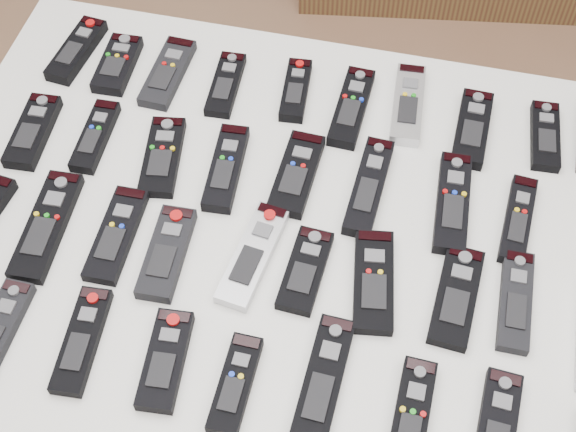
% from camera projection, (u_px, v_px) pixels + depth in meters
% --- Properties ---
extents(ground, '(4.00, 4.00, 0.00)m').
position_uv_depth(ground, '(298.00, 428.00, 1.94)').
color(ground, '#996B4D').
rests_on(ground, ground).
extents(table, '(1.25, 0.88, 0.78)m').
position_uv_depth(table, '(288.00, 242.00, 1.38)').
color(table, white).
rests_on(table, ground).
extents(remote_0, '(0.07, 0.17, 0.02)m').
position_uv_depth(remote_0, '(77.00, 50.00, 1.55)').
color(remote_0, black).
rests_on(remote_0, table).
extents(remote_1, '(0.07, 0.15, 0.02)m').
position_uv_depth(remote_1, '(117.00, 64.00, 1.53)').
color(remote_1, black).
rests_on(remote_1, table).
extents(remote_2, '(0.06, 0.18, 0.02)m').
position_uv_depth(remote_2, '(168.00, 73.00, 1.52)').
color(remote_2, black).
rests_on(remote_2, table).
extents(remote_3, '(0.06, 0.16, 0.02)m').
position_uv_depth(remote_3, '(226.00, 85.00, 1.50)').
color(remote_3, black).
rests_on(remote_3, table).
extents(remote_4, '(0.06, 0.15, 0.02)m').
position_uv_depth(remote_4, '(296.00, 90.00, 1.49)').
color(remote_4, black).
rests_on(remote_4, table).
extents(remote_5, '(0.06, 0.19, 0.02)m').
position_uv_depth(remote_5, '(351.00, 107.00, 1.47)').
color(remote_5, black).
rests_on(remote_5, table).
extents(remote_6, '(0.07, 0.19, 0.02)m').
position_uv_depth(remote_6, '(408.00, 104.00, 1.47)').
color(remote_6, '#B7B7BC').
rests_on(remote_6, table).
extents(remote_7, '(0.06, 0.17, 0.02)m').
position_uv_depth(remote_7, '(472.00, 129.00, 1.44)').
color(remote_7, black).
rests_on(remote_7, table).
extents(remote_8, '(0.06, 0.15, 0.02)m').
position_uv_depth(remote_8, '(545.00, 136.00, 1.43)').
color(remote_8, black).
rests_on(remote_8, table).
extents(remote_10, '(0.07, 0.17, 0.02)m').
position_uv_depth(remote_10, '(33.00, 131.00, 1.43)').
color(remote_10, black).
rests_on(remote_10, table).
extents(remote_11, '(0.05, 0.16, 0.02)m').
position_uv_depth(remote_11, '(95.00, 136.00, 1.43)').
color(remote_11, black).
rests_on(remote_11, table).
extents(remote_12, '(0.09, 0.17, 0.02)m').
position_uv_depth(remote_12, '(163.00, 157.00, 1.40)').
color(remote_12, black).
rests_on(remote_12, table).
extents(remote_13, '(0.06, 0.18, 0.02)m').
position_uv_depth(remote_13, '(226.00, 168.00, 1.39)').
color(remote_13, black).
rests_on(remote_13, table).
extents(remote_14, '(0.07, 0.17, 0.02)m').
position_uv_depth(remote_14, '(297.00, 174.00, 1.38)').
color(remote_14, black).
rests_on(remote_14, table).
extents(remote_15, '(0.06, 0.20, 0.02)m').
position_uv_depth(remote_15, '(369.00, 187.00, 1.36)').
color(remote_15, black).
rests_on(remote_15, table).
extents(remote_16, '(0.06, 0.20, 0.02)m').
position_uv_depth(remote_16, '(453.00, 203.00, 1.34)').
color(remote_16, black).
rests_on(remote_16, table).
extents(remote_17, '(0.05, 0.17, 0.02)m').
position_uv_depth(remote_17, '(518.00, 220.00, 1.33)').
color(remote_17, black).
rests_on(remote_17, table).
extents(remote_19, '(0.07, 0.21, 0.02)m').
position_uv_depth(remote_19, '(47.00, 225.00, 1.32)').
color(remote_19, black).
rests_on(remote_19, table).
extents(remote_20, '(0.06, 0.18, 0.02)m').
position_uv_depth(remote_20, '(116.00, 235.00, 1.31)').
color(remote_20, black).
rests_on(remote_20, table).
extents(remote_21, '(0.06, 0.17, 0.02)m').
position_uv_depth(remote_21, '(167.00, 253.00, 1.29)').
color(remote_21, black).
rests_on(remote_21, table).
extents(remote_22, '(0.08, 0.20, 0.02)m').
position_uv_depth(remote_22, '(253.00, 255.00, 1.29)').
color(remote_22, '#B7B7BC').
rests_on(remote_22, table).
extents(remote_23, '(0.07, 0.15, 0.02)m').
position_uv_depth(remote_23, '(305.00, 270.00, 1.27)').
color(remote_23, black).
rests_on(remote_23, table).
extents(remote_24, '(0.09, 0.19, 0.02)m').
position_uv_depth(remote_24, '(374.00, 281.00, 1.26)').
color(remote_24, black).
rests_on(remote_24, table).
extents(remote_25, '(0.07, 0.18, 0.02)m').
position_uv_depth(remote_25, '(456.00, 297.00, 1.24)').
color(remote_25, black).
rests_on(remote_25, table).
extents(remote_26, '(0.05, 0.17, 0.02)m').
position_uv_depth(remote_26, '(516.00, 301.00, 1.24)').
color(remote_26, black).
rests_on(remote_26, table).
extents(remote_30, '(0.06, 0.18, 0.02)m').
position_uv_depth(remote_30, '(82.00, 340.00, 1.20)').
color(remote_30, black).
rests_on(remote_30, table).
extents(remote_31, '(0.07, 0.16, 0.02)m').
position_uv_depth(remote_31, '(165.00, 360.00, 1.18)').
color(remote_31, black).
rests_on(remote_31, table).
extents(remote_32, '(0.05, 0.15, 0.02)m').
position_uv_depth(remote_32, '(235.00, 384.00, 1.16)').
color(remote_32, black).
rests_on(remote_32, table).
extents(remote_33, '(0.06, 0.21, 0.02)m').
position_uv_depth(remote_33, '(323.00, 382.00, 1.16)').
color(remote_33, black).
rests_on(remote_33, table).
extents(remote_34, '(0.05, 0.19, 0.02)m').
position_uv_depth(remote_34, '(410.00, 422.00, 1.13)').
color(remote_34, black).
rests_on(remote_34, table).
extents(remote_35, '(0.06, 0.18, 0.02)m').
position_uv_depth(remote_35, '(497.00, 429.00, 1.12)').
color(remote_35, black).
rests_on(remote_35, table).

